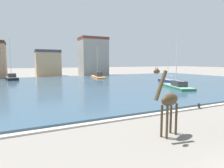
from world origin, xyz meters
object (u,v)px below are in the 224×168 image
sailboat_green (176,86)px  sailboat_navy (167,81)px  sailboat_black (12,78)px  giraffe_statue (168,101)px  mooring_bollard (199,106)px  sailboat_orange (97,76)px

sailboat_green → sailboat_navy: 9.85m
sailboat_black → sailboat_green: bearing=-48.1°
giraffe_statue → mooring_bollard: size_ratio=8.14×
sailboat_black → sailboat_navy: 34.91m
sailboat_orange → sailboat_navy: (9.44, -15.92, -0.17)m
giraffe_statue → sailboat_orange: size_ratio=0.41×
sailboat_orange → sailboat_green: (3.87, -24.04, -0.09)m
sailboat_green → mooring_bollard: bearing=-125.2°
giraffe_statue → sailboat_black: 42.06m
mooring_bollard → giraffe_statue: bearing=-152.2°
sailboat_green → giraffe_statue: bearing=-135.6°
sailboat_orange → sailboat_black: size_ratio=1.02×
sailboat_green → mooring_bollard: (-7.40, -10.48, -0.24)m
sailboat_orange → sailboat_navy: bearing=-59.3°
sailboat_green → sailboat_black: bearing=131.9°
sailboat_black → giraffe_statue: bearing=-77.1°
giraffe_statue → sailboat_orange: bearing=74.3°
sailboat_black → sailboat_navy: (29.56, -18.57, -0.21)m
giraffe_statue → mooring_bollard: (7.21, 3.80, -1.83)m
giraffe_statue → sailboat_black: bearing=102.9°
sailboat_navy → sailboat_green: bearing=-124.5°
sailboat_orange → mooring_bollard: sailboat_orange is taller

